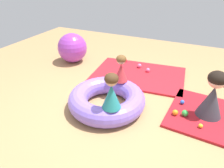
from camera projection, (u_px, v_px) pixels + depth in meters
ground_plane at (107, 111)px, 3.32m from camera, size 8.00×8.00×0.00m
gym_mat_near_left at (138, 75)px, 4.40m from camera, size 1.97×1.46×0.04m
gym_mat_near_right at (207, 116)px, 3.19m from camera, size 1.19×1.24×0.04m
inflatable_cushion at (107, 99)px, 3.34m from camera, size 1.23×1.23×0.31m
child_in_teal at (111, 91)px, 2.78m from camera, size 0.32×0.32×0.52m
child_in_red at (121, 69)px, 3.46m from camera, size 0.31×0.31×0.46m
adult_seated at (213, 95)px, 3.01m from camera, size 0.53×0.53×0.73m
play_ball_pink at (139, 66)px, 4.64m from camera, size 0.09×0.09×0.09m
play_ball_red at (125, 60)px, 4.93m from camera, size 0.08×0.08×0.08m
play_ball_yellow at (201, 126)px, 2.91m from camera, size 0.06×0.06×0.06m
play_ball_orange at (175, 112)px, 3.16m from camera, size 0.09×0.09×0.09m
play_ball_blue at (182, 102)px, 3.41m from camera, size 0.07×0.07×0.07m
play_ball_green at (185, 113)px, 3.13m from camera, size 0.10×0.10×0.10m
play_ball_pink_second at (148, 70)px, 4.45m from camera, size 0.09×0.09×0.09m
exercise_ball_large at (72, 48)px, 4.90m from camera, size 0.68×0.68×0.68m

